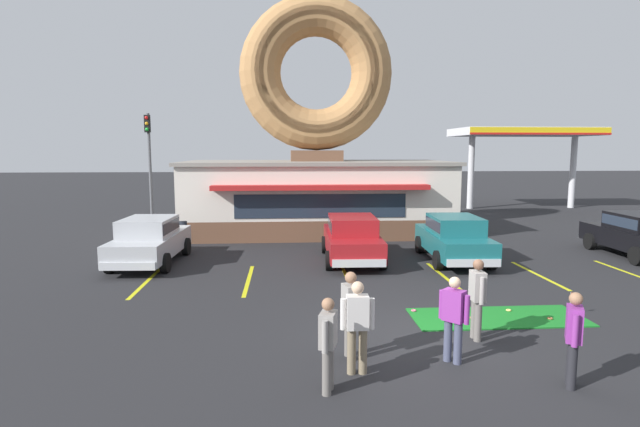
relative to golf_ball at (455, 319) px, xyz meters
The scene contains 29 objects.
ground_plane 1.39m from the golf_ball, 133.17° to the right, with size 160.00×160.00×0.00m, color #232326.
donut_shop_building 13.65m from the golf_ball, 100.39° to the left, with size 12.30×6.75×10.96m.
putting_mat 1.08m from the golf_ball, ahead, with size 3.98×1.52×0.03m, color #197523.
mini_donut_near_left 0.44m from the golf_ball, 10.80° to the left, with size 0.13×0.13×0.04m, color #A5724C.
mini_donut_near_right 1.04m from the golf_ball, 138.29° to the left, with size 0.13×0.13×0.04m, color #D8667F.
mini_donut_mid_left 2.20m from the golf_ball, ahead, with size 0.13×0.13×0.04m, color brown.
mini_donut_mid_centre 0.29m from the golf_ball, 96.05° to the right, with size 0.13×0.13×0.04m, color brown.
mini_donut_mid_right 1.61m from the golf_ball, 20.18° to the left, with size 0.13×0.13×0.04m, color #E5C666.
golf_ball is the anchor object (origin of this frame).
putting_flag_pin 2.87m from the golf_ball, ahead, with size 0.13×0.01×0.55m.
car_silver 10.67m from the golf_ball, 142.87° to the left, with size 2.13×4.63×1.60m.
car_teal 6.52m from the golf_ball, 71.60° to the left, with size 2.13×4.63×1.60m.
car_black 10.98m from the golf_ball, 35.34° to the left, with size 2.08×4.61×1.60m.
car_red 6.58m from the golf_ball, 103.53° to the left, with size 2.08×4.61×1.60m.
pedestrian_blue_sweater_man 3.42m from the golf_ball, 75.38° to the right, with size 0.39×0.54×1.60m.
pedestrian_hooded_kid 3.71m from the golf_ball, 136.39° to the right, with size 0.60×0.25×1.65m.
pedestrian_leather_jacket_man 3.32m from the golf_ball, 145.52° to the right, with size 0.33×0.58×1.65m.
pedestrian_clipboard_woman 1.40m from the golf_ball, 86.92° to the right, with size 0.25×0.60×1.69m.
pedestrian_beanie_man 2.44m from the golf_ball, 110.30° to the right, with size 0.44×0.46×1.61m.
pedestrian_crossing_woman 4.53m from the golf_ball, 135.48° to the right, with size 0.34×0.58×1.57m.
trash_bin 13.03m from the golf_ball, 128.38° to the left, with size 0.57×0.57×0.97m.
traffic_light_pole 20.18m from the golf_ball, 123.83° to the left, with size 0.28×0.47×5.80m.
gas_station_canopy 25.06m from the golf_ball, 61.03° to the left, with size 9.00×4.46×5.30m.
parking_stripe_far_left 8.91m from the golf_ball, 153.44° to the left, with size 0.12×3.60×0.01m, color yellow.
parking_stripe_left 6.37m from the golf_ball, 141.27° to the left, with size 0.12×3.60×0.01m, color yellow.
parking_stripe_mid_left 4.44m from the golf_ball, 116.29° to the left, with size 0.12×3.60×0.01m, color yellow.
parking_stripe_centre 4.12m from the golf_ball, 75.48° to the left, with size 0.12×3.60×0.01m, color yellow.
parking_stripe_mid_right 5.67m from the golf_ball, 44.66° to the left, with size 0.12×3.60×0.01m, color yellow.
parking_stripe_right 8.08m from the golf_ball, 29.53° to the left, with size 0.12×3.60×0.01m, color yellow.
Camera 1 is at (-2.88, -9.70, 3.88)m, focal length 28.00 mm.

